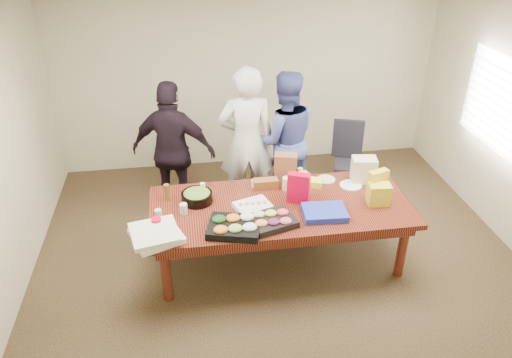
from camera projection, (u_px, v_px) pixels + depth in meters
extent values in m
cube|color=#47301E|center=(279.00, 260.00, 5.71)|extent=(5.50, 5.00, 0.02)
cube|color=white|center=(286.00, 17.00, 4.35)|extent=(5.50, 5.00, 0.02)
cube|color=beige|center=(248.00, 77.00, 7.17)|extent=(5.50, 0.04, 2.70)
cube|color=beige|center=(366.00, 349.00, 2.89)|extent=(5.50, 0.04, 2.70)
cube|color=white|center=(499.00, 104.00, 5.83)|extent=(0.03, 1.40, 1.10)
cube|color=beige|center=(496.00, 105.00, 5.82)|extent=(0.04, 1.36, 1.00)
cube|color=#4C1C0F|center=(279.00, 233.00, 5.52)|extent=(2.80, 1.20, 0.75)
cube|color=black|center=(350.00, 162.00, 6.71)|extent=(0.63, 0.63, 0.98)
imported|color=silver|center=(247.00, 142.00, 6.16)|extent=(0.72, 0.49, 1.94)
imported|color=#424C94|center=(284.00, 140.00, 6.37)|extent=(0.89, 0.70, 1.82)
imported|color=black|center=(174.00, 151.00, 6.11)|extent=(1.13, 0.74, 1.79)
cube|color=black|center=(234.00, 227.00, 4.90)|extent=(0.60, 0.52, 0.08)
cube|color=black|center=(272.00, 221.00, 5.00)|extent=(0.53, 0.47, 0.07)
cube|color=white|center=(253.00, 207.00, 5.24)|extent=(0.43, 0.37, 0.06)
cylinder|color=black|center=(197.00, 197.00, 5.36)|extent=(0.39, 0.39, 0.11)
cube|color=#2236BD|center=(325.00, 212.00, 5.14)|extent=(0.47, 0.36, 0.07)
cube|color=red|center=(299.00, 188.00, 5.30)|extent=(0.26, 0.19, 0.34)
cube|color=yellow|center=(377.00, 184.00, 5.37)|extent=(0.24, 0.15, 0.33)
cube|color=gold|center=(299.00, 186.00, 5.38)|extent=(0.21, 0.14, 0.30)
cylinder|color=silver|center=(287.00, 184.00, 5.57)|extent=(0.10, 0.10, 0.15)
cylinder|color=yellow|center=(300.00, 175.00, 5.73)|extent=(0.06, 0.06, 0.17)
cylinder|color=brown|center=(167.00, 192.00, 5.37)|extent=(0.06, 0.06, 0.19)
cylinder|color=#EDEFBA|center=(203.00, 189.00, 5.45)|extent=(0.07, 0.07, 0.16)
cube|color=#EDFF34|center=(312.00, 182.00, 5.67)|extent=(0.27, 0.22, 0.08)
cube|color=brown|center=(266.00, 184.00, 5.61)|extent=(0.28, 0.12, 0.11)
cube|color=brown|center=(286.00, 167.00, 5.71)|extent=(0.28, 0.21, 0.33)
cylinder|color=red|center=(157.00, 224.00, 4.91)|extent=(0.12, 0.12, 0.13)
cylinder|color=silver|center=(158.00, 214.00, 5.09)|extent=(0.08, 0.08, 0.10)
cylinder|color=silver|center=(184.00, 209.00, 5.16)|extent=(0.09, 0.09, 0.11)
cube|color=white|center=(157.00, 236.00, 4.80)|extent=(0.58, 0.58, 0.05)
cube|color=silver|center=(155.00, 233.00, 4.76)|extent=(0.53, 0.53, 0.05)
cylinder|color=white|center=(351.00, 185.00, 5.67)|extent=(0.26, 0.26, 0.01)
cylinder|color=silver|center=(326.00, 179.00, 5.79)|extent=(0.25, 0.25, 0.01)
cylinder|color=silver|center=(299.00, 185.00, 5.62)|extent=(0.16, 0.16, 0.06)
cylinder|color=silver|center=(258.00, 183.00, 5.66)|extent=(0.20, 0.20, 0.06)
cube|color=beige|center=(364.00, 170.00, 5.70)|extent=(0.30, 0.24, 0.29)
cube|color=yellow|center=(379.00, 194.00, 5.30)|extent=(0.25, 0.18, 0.23)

